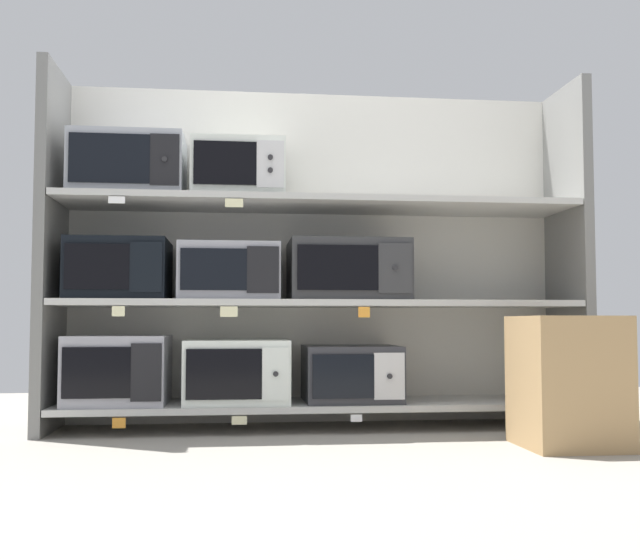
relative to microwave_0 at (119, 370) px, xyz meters
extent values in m
cube|color=gray|center=(0.95, -1.00, -0.30)|extent=(6.47, 6.00, 0.02)
cube|color=beige|center=(0.95, 0.26, 0.57)|extent=(2.67, 0.04, 1.70)
cube|color=slate|center=(-0.32, 0.00, 0.57)|extent=(0.05, 0.47, 1.70)
cube|color=slate|center=(2.21, 0.00, 0.57)|extent=(0.05, 0.47, 1.70)
cube|color=beige|center=(0.95, 0.00, -0.17)|extent=(2.47, 0.47, 0.03)
cube|color=#9999A3|center=(0.00, 0.00, 0.00)|extent=(0.45, 0.42, 0.32)
cube|color=black|center=(-0.06, -0.21, 0.00)|extent=(0.29, 0.01, 0.22)
cube|color=black|center=(0.15, -0.21, 0.00)|extent=(0.13, 0.01, 0.25)
cube|color=silver|center=(0.55, 0.00, -0.01)|extent=(0.49, 0.42, 0.30)
cube|color=black|center=(0.49, -0.21, -0.01)|extent=(0.34, 0.01, 0.23)
cube|color=silver|center=(0.72, -0.21, -0.01)|extent=(0.12, 0.01, 0.24)
cylinder|color=#262628|center=(0.72, -0.22, -0.01)|extent=(0.02, 0.01, 0.02)
cube|color=#2F2F34|center=(1.10, 0.00, -0.03)|extent=(0.45, 0.40, 0.27)
cube|color=black|center=(1.03, -0.20, -0.03)|extent=(0.28, 0.01, 0.20)
cube|color=silver|center=(1.24, -0.20, -0.03)|extent=(0.14, 0.01, 0.21)
cylinder|color=#262628|center=(1.24, -0.21, -0.03)|extent=(0.02, 0.01, 0.02)
cube|color=orange|center=(0.04, -0.23, -0.22)|extent=(0.06, 0.00, 0.04)
cube|color=beige|center=(0.56, -0.23, -0.21)|extent=(0.07, 0.00, 0.04)
cube|color=white|center=(1.09, -0.23, -0.21)|extent=(0.05, 0.00, 0.03)
cube|color=beige|center=(0.95, 0.00, 0.31)|extent=(2.47, 0.47, 0.03)
cube|color=black|center=(0.00, 0.00, 0.47)|extent=(0.45, 0.41, 0.28)
cube|color=black|center=(-0.07, -0.21, 0.47)|extent=(0.28, 0.01, 0.20)
cube|color=black|center=(0.14, -0.21, 0.47)|extent=(0.14, 0.01, 0.23)
cube|color=#9A9AA4|center=(0.51, 0.00, 0.46)|extent=(0.47, 0.40, 0.27)
cube|color=black|center=(0.44, -0.20, 0.46)|extent=(0.30, 0.01, 0.19)
cube|color=black|center=(0.66, -0.20, 0.46)|extent=(0.15, 0.01, 0.21)
cube|color=#313234|center=(1.08, 0.00, 0.47)|extent=(0.57, 0.42, 0.29)
cube|color=black|center=(1.01, -0.21, 0.47)|extent=(0.37, 0.01, 0.21)
cube|color=#313234|center=(1.27, -0.21, 0.47)|extent=(0.16, 0.01, 0.23)
cylinder|color=#262628|center=(1.27, -0.22, 0.47)|extent=(0.02, 0.01, 0.02)
cube|color=beige|center=(0.03, -0.23, 0.27)|extent=(0.06, 0.00, 0.04)
cube|color=beige|center=(0.51, -0.23, 0.27)|extent=(0.08, 0.00, 0.05)
cube|color=orange|center=(1.12, -0.23, 0.27)|extent=(0.05, 0.00, 0.05)
cube|color=beige|center=(0.95, 0.00, 0.80)|extent=(2.47, 0.47, 0.03)
cube|color=#A0A5AE|center=(0.03, 0.00, 0.96)|extent=(0.52, 0.36, 0.29)
cube|color=black|center=(-0.03, -0.18, 0.96)|extent=(0.36, 0.01, 0.22)
cube|color=black|center=(0.22, -0.18, 0.96)|extent=(0.13, 0.01, 0.24)
cylinder|color=#262628|center=(0.22, -0.19, 0.96)|extent=(0.02, 0.01, 0.02)
cube|color=silver|center=(0.55, 0.00, 0.95)|extent=(0.44, 0.36, 0.27)
cube|color=black|center=(0.49, -0.18, 0.95)|extent=(0.29, 0.01, 0.20)
cube|color=silver|center=(0.70, -0.18, 0.95)|extent=(0.13, 0.01, 0.22)
cylinder|color=#262628|center=(0.70, -0.19, 0.92)|extent=(0.02, 0.01, 0.02)
cylinder|color=#262628|center=(0.70, -0.19, 0.98)|extent=(0.02, 0.01, 0.02)
cube|color=white|center=(0.02, -0.23, 0.76)|extent=(0.07, 0.00, 0.03)
cube|color=beige|center=(0.53, -0.23, 0.76)|extent=(0.08, 0.00, 0.04)
cube|color=tan|center=(1.89, -0.66, -0.02)|extent=(0.39, 0.39, 0.53)
camera|label=1|loc=(0.55, -3.54, 0.21)|focal=41.38mm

